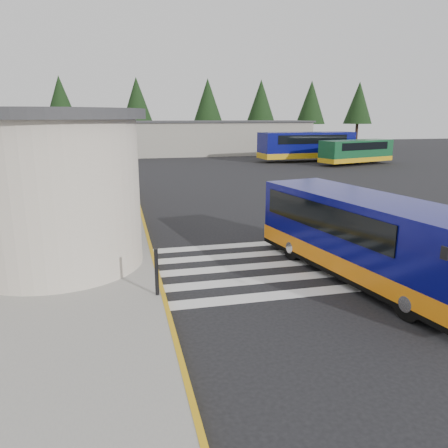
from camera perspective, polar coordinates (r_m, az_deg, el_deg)
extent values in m
plane|color=black|center=(15.23, 6.35, -4.30)|extent=(140.00, 140.00, 0.00)
cube|color=gray|center=(18.61, -25.50, -1.98)|extent=(10.00, 34.00, 0.15)
cube|color=gold|center=(18.21, -10.12, -1.13)|extent=(0.12, 34.00, 0.16)
cylinder|color=beige|center=(14.40, -21.38, 3.62)|extent=(5.20, 5.20, 4.50)
cylinder|color=#38383A|center=(14.22, -22.25, 13.17)|extent=(5.80, 5.80, 0.30)
cube|color=black|center=(18.96, -17.82, 2.64)|extent=(0.08, 1.20, 2.20)
cube|color=#38383A|center=(18.73, -16.64, 6.62)|extent=(1.20, 1.80, 0.12)
cube|color=silver|center=(12.26, 9.25, -8.96)|extent=(8.00, 0.55, 0.01)
cube|color=silver|center=(13.29, 7.25, -7.04)|extent=(8.00, 0.55, 0.01)
cube|color=silver|center=(14.35, 5.55, -5.40)|extent=(8.00, 0.55, 0.01)
cube|color=silver|center=(15.43, 4.10, -3.98)|extent=(8.00, 0.55, 0.01)
cube|color=silver|center=(16.52, 2.84, -2.74)|extent=(8.00, 0.55, 0.01)
cube|color=gray|center=(56.72, -2.45, 11.11)|extent=(26.00, 8.00, 4.00)
cube|color=#38383A|center=(56.66, -2.47, 13.23)|extent=(26.40, 8.40, 0.20)
cylinder|color=black|center=(64.03, -20.21, 10.42)|extent=(0.44, 0.44, 3.60)
cone|color=black|center=(63.99, -20.60, 14.88)|extent=(4.40, 4.40, 6.40)
cylinder|color=black|center=(63.72, -11.10, 10.99)|extent=(0.44, 0.44, 3.60)
cone|color=black|center=(63.68, -11.31, 15.48)|extent=(4.40, 4.40, 6.40)
cylinder|color=black|center=(64.96, -2.09, 11.28)|extent=(0.44, 0.44, 3.60)
cone|color=black|center=(64.93, -2.13, 15.69)|extent=(4.40, 4.40, 6.40)
cylinder|color=black|center=(67.03, 4.76, 11.32)|extent=(0.44, 0.44, 3.60)
cone|color=black|center=(66.99, 4.85, 15.60)|extent=(4.40, 4.40, 6.40)
cylinder|color=black|center=(69.95, 11.12, 11.22)|extent=(0.44, 0.44, 3.60)
cone|color=black|center=(69.92, 11.31, 15.32)|extent=(4.40, 4.40, 6.40)
cylinder|color=black|center=(73.63, 16.90, 11.01)|extent=(0.44, 0.44, 3.60)
cone|color=black|center=(73.60, 17.18, 14.90)|extent=(4.40, 4.40, 6.40)
cube|color=#080961|center=(13.52, 18.06, -1.04)|extent=(3.69, 8.31, 2.10)
cube|color=orange|center=(13.74, 17.81, -4.27)|extent=(3.72, 8.35, 0.50)
cube|color=black|center=(13.83, 17.72, -5.43)|extent=(3.71, 8.34, 0.20)
cube|color=black|center=(13.24, 12.48, 0.91)|extent=(1.13, 5.80, 0.80)
cube|color=black|center=(14.69, 19.62, 1.69)|extent=(1.13, 5.80, 0.80)
cylinder|color=black|center=(11.38, 23.08, -9.50)|extent=(0.42, 0.89, 0.86)
cylinder|color=black|center=(14.95, 9.01, -3.01)|extent=(0.42, 0.89, 0.86)
cylinder|color=black|center=(16.08, 14.89, -2.11)|extent=(0.42, 0.89, 0.86)
cube|color=black|center=(9.68, 26.85, -3.42)|extent=(0.07, 0.17, 0.27)
imported|color=black|center=(12.74, -20.54, -4.31)|extent=(0.44, 0.62, 1.59)
imported|color=black|center=(13.54, -22.09, -3.26)|extent=(0.83, 0.95, 1.65)
cylinder|color=black|center=(11.57, -8.79, -6.23)|extent=(0.10, 0.10, 1.26)
cube|color=#070A59|center=(48.47, 10.72, 10.15)|extent=(10.47, 3.56, 2.63)
cube|color=gold|center=(48.55, 10.66, 8.89)|extent=(10.51, 3.60, 0.57)
cube|color=black|center=(48.44, 10.75, 10.89)|extent=(8.19, 3.46, 0.92)
cube|color=#134827|center=(46.30, 16.90, 9.17)|extent=(8.44, 4.52, 2.08)
cube|color=gold|center=(46.37, 16.83, 8.13)|extent=(8.48, 4.56, 0.45)
cube|color=black|center=(46.27, 16.95, 9.78)|extent=(6.73, 4.04, 0.72)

